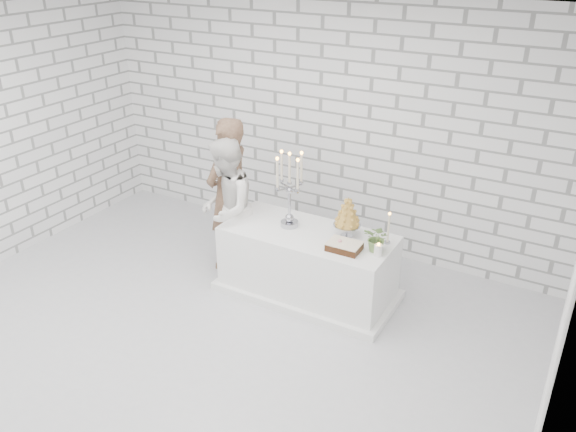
# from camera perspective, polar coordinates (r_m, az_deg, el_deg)

# --- Properties ---
(ground) EXTENTS (6.00, 5.00, 0.01)m
(ground) POSITION_cam_1_polar(r_m,az_deg,el_deg) (5.85, -8.53, -11.89)
(ground) COLOR silver
(ground) RESTS_ON ground
(ceiling) EXTENTS (6.00, 5.00, 0.01)m
(ceiling) POSITION_cam_1_polar(r_m,az_deg,el_deg) (4.67, -11.06, 18.61)
(ceiling) COLOR white
(ceiling) RESTS_ON ground
(wall_back) EXTENTS (6.00, 0.01, 3.00)m
(wall_back) POSITION_cam_1_polar(r_m,az_deg,el_deg) (7.05, 3.14, 8.97)
(wall_back) COLOR white
(wall_back) RESTS_ON ground
(wall_right) EXTENTS (0.01, 5.00, 3.00)m
(wall_right) POSITION_cam_1_polar(r_m,az_deg,el_deg) (4.11, 25.63, -7.10)
(wall_right) COLOR white
(wall_right) RESTS_ON ground
(cake_table) EXTENTS (1.80, 0.80, 0.75)m
(cake_table) POSITION_cam_1_polar(r_m,az_deg,el_deg) (6.26, 1.91, -4.64)
(cake_table) COLOR white
(cake_table) RESTS_ON ground
(groom) EXTENTS (0.48, 0.68, 1.79)m
(groom) POSITION_cam_1_polar(r_m,az_deg,el_deg) (6.61, -5.81, 2.07)
(groom) COLOR #4F3526
(groom) RESTS_ON ground
(bride) EXTENTS (0.87, 0.97, 1.62)m
(bride) POSITION_cam_1_polar(r_m,az_deg,el_deg) (6.48, -6.07, 0.71)
(bride) COLOR white
(bride) RESTS_ON ground
(candelabra) EXTENTS (0.42, 0.42, 0.83)m
(candelabra) POSITION_cam_1_polar(r_m,az_deg,el_deg) (6.02, 0.14, 2.55)
(candelabra) COLOR #9B9BA5
(candelabra) RESTS_ON cake_table
(croquembouche) EXTENTS (0.31, 0.31, 0.44)m
(croquembouche) POSITION_cam_1_polar(r_m,az_deg,el_deg) (5.92, 5.81, -0.10)
(croquembouche) COLOR olive
(croquembouche) RESTS_ON cake_table
(chocolate_cake) EXTENTS (0.33, 0.24, 0.08)m
(chocolate_cake) POSITION_cam_1_polar(r_m,az_deg,el_deg) (5.75, 5.51, -2.95)
(chocolate_cake) COLOR black
(chocolate_cake) RESTS_ON cake_table
(pillar_candle) EXTENTS (0.09, 0.09, 0.12)m
(pillar_candle) POSITION_cam_1_polar(r_m,az_deg,el_deg) (5.68, 8.79, -3.34)
(pillar_candle) COLOR white
(pillar_candle) RESTS_ON cake_table
(extra_taper) EXTENTS (0.07, 0.07, 0.32)m
(extra_taper) POSITION_cam_1_polar(r_m,az_deg,el_deg) (5.87, 9.77, -1.27)
(extra_taper) COLOR beige
(extra_taper) RESTS_ON cake_table
(flowers) EXTENTS (0.28, 0.25, 0.28)m
(flowers) POSITION_cam_1_polar(r_m,az_deg,el_deg) (5.72, 8.73, -2.17)
(flowers) COLOR #426435
(flowers) RESTS_ON cake_table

